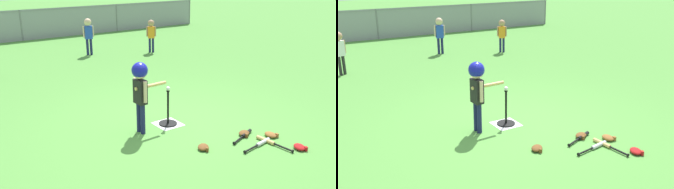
% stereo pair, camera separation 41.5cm
% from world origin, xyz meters
% --- Properties ---
extents(ground_plane, '(60.00, 60.00, 0.00)m').
position_xyz_m(ground_plane, '(0.00, 0.00, 0.00)').
color(ground_plane, '#51933D').
extents(home_plate, '(0.44, 0.44, 0.01)m').
position_xyz_m(home_plate, '(-0.14, 0.08, 0.00)').
color(home_plate, white).
rests_on(home_plate, ground_plane).
extents(batting_tee, '(0.32, 0.32, 0.62)m').
position_xyz_m(batting_tee, '(-0.14, 0.08, 0.09)').
color(batting_tee, black).
rests_on(batting_tee, ground_plane).
extents(baseball_on_tee, '(0.07, 0.07, 0.07)m').
position_xyz_m(baseball_on_tee, '(-0.14, 0.08, 0.66)').
color(baseball_on_tee, white).
rests_on(baseball_on_tee, batting_tee).
extents(batter_child, '(0.64, 0.34, 1.20)m').
position_xyz_m(batter_child, '(-0.69, 0.06, 0.86)').
color(batter_child, '#191E4C').
rests_on(batter_child, ground_plane).
extents(fielder_near_left, '(0.31, 0.22, 1.11)m').
position_xyz_m(fielder_near_left, '(-2.04, 5.02, 0.71)').
color(fielder_near_left, '#262626').
rests_on(fielder_near_left, ground_plane).
extents(fielder_near_right, '(0.28, 0.21, 1.05)m').
position_xyz_m(fielder_near_right, '(2.86, 5.25, 0.67)').
color(fielder_near_right, '#191E4C').
rests_on(fielder_near_right, ground_plane).
extents(fielder_deep_left, '(0.33, 0.23, 1.14)m').
position_xyz_m(fielder_deep_left, '(1.05, 6.04, 0.74)').
color(fielder_deep_left, '#191E4C').
rests_on(fielder_deep_left, ground_plane).
extents(spare_bat_silver, '(0.64, 0.15, 0.06)m').
position_xyz_m(spare_bat_silver, '(0.55, -1.42, 0.03)').
color(spare_bat_silver, silver).
rests_on(spare_bat_silver, ground_plane).
extents(spare_bat_wood, '(0.10, 0.66, 0.06)m').
position_xyz_m(spare_bat_wood, '(0.71, -1.46, 0.03)').
color(spare_bat_wood, '#DBB266').
rests_on(spare_bat_wood, ground_plane).
extents(spare_bat_black, '(0.59, 0.25, 0.06)m').
position_xyz_m(spare_bat_black, '(0.59, -1.06, 0.03)').
color(spare_bat_black, black).
rests_on(spare_bat_black, ground_plane).
extents(glove_by_plate, '(0.26, 0.23, 0.07)m').
position_xyz_m(glove_by_plate, '(0.62, -1.02, 0.04)').
color(glove_by_plate, brown).
rests_on(glove_by_plate, ground_plane).
extents(glove_near_bats, '(0.19, 0.24, 0.07)m').
position_xyz_m(glove_near_bats, '(0.93, -1.31, 0.04)').
color(glove_near_bats, brown).
rests_on(glove_near_bats, ground_plane).
extents(glove_tossed_aside, '(0.25, 0.27, 0.07)m').
position_xyz_m(glove_tossed_aside, '(0.94, -1.85, 0.04)').
color(glove_tossed_aside, '#B21919').
rests_on(glove_tossed_aside, ground_plane).
extents(glove_outfield_drop, '(0.27, 0.27, 0.07)m').
position_xyz_m(glove_outfield_drop, '(-0.26, -1.02, 0.04)').
color(glove_outfield_drop, brown).
rests_on(glove_outfield_drop, ground_plane).
extents(outfield_fence, '(16.06, 0.06, 1.15)m').
position_xyz_m(outfield_fence, '(0.00, 9.76, 0.62)').
color(outfield_fence, slate).
rests_on(outfield_fence, ground_plane).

